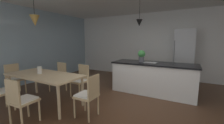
{
  "coord_description": "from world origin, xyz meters",
  "views": [
    {
      "loc": [
        1.05,
        -2.93,
        1.52
      ],
      "look_at": [
        -0.82,
        0.47,
        0.96
      ],
      "focal_mm": 22.87,
      "sensor_mm": 36.0,
      "label": 1
    }
  ],
  "objects": [
    {
      "name": "chair_far_right",
      "position": [
        -1.57,
        0.02,
        0.47
      ],
      "size": [
        0.43,
        0.43,
        0.87
      ],
      "color": "tan",
      "rests_on": "ground_plane"
    },
    {
      "name": "ground_plane",
      "position": [
        0.0,
        0.0,
        -0.02
      ],
      "size": [
        10.0,
        8.4,
        0.04
      ],
      "primitive_type": "cube",
      "color": "#4C301E"
    },
    {
      "name": "refrigerator",
      "position": [
        0.84,
        2.86,
        0.97
      ],
      "size": [
        0.68,
        0.67,
        1.94
      ],
      "color": "#B2B5B7",
      "rests_on": "ground_plane"
    },
    {
      "name": "kitchen_island",
      "position": [
        0.13,
        1.23,
        0.46
      ],
      "size": [
        2.35,
        0.83,
        0.91
      ],
      "color": "white",
      "rests_on": "ground_plane"
    },
    {
      "name": "dining_table",
      "position": [
        -2.01,
        -0.78,
        0.67
      ],
      "size": [
        1.93,
        0.85,
        0.74
      ],
      "color": "#D1B284",
      "rests_on": "ground_plane"
    },
    {
      "name": "chair_far_left",
      "position": [
        -2.44,
        0.02,
        0.47
      ],
      "size": [
        0.41,
        0.41,
        0.87
      ],
      "color": "tan",
      "rests_on": "ground_plane"
    },
    {
      "name": "vase_on_dining_table",
      "position": [
        -2.15,
        -0.79,
        0.82
      ],
      "size": [
        0.11,
        0.11,
        0.18
      ],
      "color": "silver",
      "rests_on": "dining_table"
    },
    {
      "name": "pendant_over_island_main",
      "position": [
        -0.33,
        1.23,
        2.06
      ],
      "size": [
        0.18,
        0.18,
        0.74
      ],
      "color": "black"
    },
    {
      "name": "chair_window_end",
      "position": [
        -3.35,
        -0.78,
        0.47
      ],
      "size": [
        0.42,
        0.42,
        0.87
      ],
      "color": "tan",
      "rests_on": "ground_plane"
    },
    {
      "name": "chair_near_right",
      "position": [
        -1.57,
        -1.58,
        0.47
      ],
      "size": [
        0.42,
        0.42,
        0.87
      ],
      "color": "tan",
      "rests_on": "ground_plane"
    },
    {
      "name": "potted_plant_on_island",
      "position": [
        -0.23,
        1.23,
        1.1
      ],
      "size": [
        0.22,
        0.22,
        0.36
      ],
      "color": "#4C4C51",
      "rests_on": "kitchen_island"
    },
    {
      "name": "chair_kitchen_end",
      "position": [
        -0.67,
        -0.78,
        0.47
      ],
      "size": [
        0.42,
        0.42,
        0.87
      ],
      "color": "tan",
      "rests_on": "ground_plane"
    },
    {
      "name": "pendant_over_table",
      "position": [
        -2.2,
        -0.78,
        2.0
      ],
      "size": [
        0.22,
        0.22,
        0.82
      ],
      "color": "black"
    },
    {
      "name": "wall_back_kitchen",
      "position": [
        0.0,
        3.26,
        1.35
      ],
      "size": [
        10.0,
        0.12,
        2.7
      ],
      "primitive_type": "cube",
      "color": "white",
      "rests_on": "ground_plane"
    },
    {
      "name": "window_wall_left_glazing",
      "position": [
        -4.06,
        0.0,
        1.35
      ],
      "size": [
        0.06,
        8.4,
        2.7
      ],
      "primitive_type": "cube",
      "color": "#9EB7C6",
      "rests_on": "ground_plane"
    }
  ]
}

